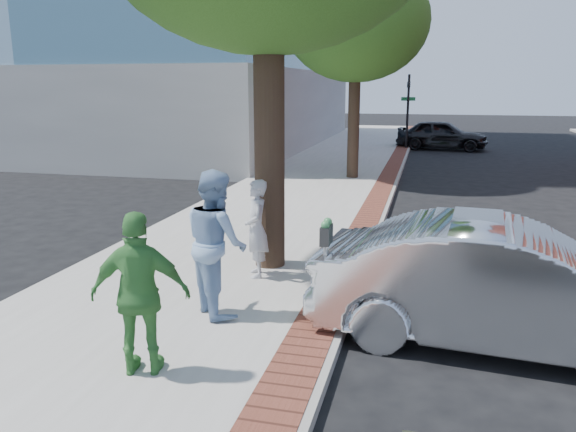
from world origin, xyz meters
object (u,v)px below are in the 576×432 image
(bg_car, at_px, (442,135))
(person_officer, at_px, (216,242))
(person_green, at_px, (141,294))
(sedan_silver, at_px, (507,286))
(person_gray, at_px, (256,229))
(parking_meter, at_px, (326,251))

(bg_car, bearing_deg, person_officer, 178.42)
(person_green, xyz_separation_m, sedan_silver, (4.01, 2.00, -0.26))
(person_gray, height_order, person_green, person_green)
(parking_meter, distance_m, person_gray, 2.32)
(parking_meter, distance_m, person_officer, 1.58)
(parking_meter, xyz_separation_m, person_green, (-1.74, -1.65, -0.14))
(person_green, bearing_deg, parking_meter, -151.19)
(parking_meter, xyz_separation_m, person_gray, (-1.49, 1.76, -0.24))
(sedan_silver, height_order, bg_car, sedan_silver)
(person_officer, bearing_deg, parking_meter, -138.46)
(sedan_silver, distance_m, bg_car, 23.10)
(parking_meter, height_order, person_green, person_green)
(parking_meter, relative_size, person_gray, 0.90)
(person_officer, height_order, sedan_silver, person_officer)
(sedan_silver, xyz_separation_m, bg_car, (-0.44, 23.10, -0.03))
(parking_meter, relative_size, person_officer, 0.73)
(person_gray, xyz_separation_m, person_officer, (-0.08, -1.59, 0.20))
(person_gray, bearing_deg, person_green, -26.19)
(sedan_silver, bearing_deg, person_green, 121.53)
(parking_meter, xyz_separation_m, bg_car, (1.83, 23.45, -0.43))
(sedan_silver, bearing_deg, person_officer, 97.62)
(person_gray, height_order, bg_car, person_gray)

